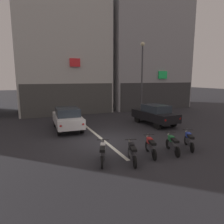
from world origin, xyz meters
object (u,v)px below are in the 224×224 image
car_grey_down_street (79,102)px  motorcycle_white_row_leftmost (103,153)px  street_lamp (142,73)px  motorcycle_blue_row_rightmost (189,140)px  motorcycle_green_row_right_mid (173,144)px  car_white_crossing_near (67,118)px  car_black_parked_kerbside (155,114)px  motorcycle_red_row_centre (151,146)px  motorcycle_black_row_left_mid (132,152)px

car_grey_down_street → motorcycle_white_row_leftmost: (-2.68, -15.53, -0.43)m
street_lamp → motorcycle_blue_row_rightmost: size_ratio=4.56×
motorcycle_green_row_right_mid → motorcycle_blue_row_rightmost: (1.23, 0.15, 0.00)m
motorcycle_blue_row_rightmost → car_white_crossing_near: bearing=129.1°
car_black_parked_kerbside → motorcycle_white_row_leftmost: bearing=-140.6°
car_grey_down_street → car_black_parked_kerbside: bearing=-69.7°
car_white_crossing_near → motorcycle_blue_row_rightmost: car_white_crossing_near is taller
motorcycle_white_row_leftmost → motorcycle_red_row_centre: 2.45m
car_white_crossing_near → motorcycle_white_row_leftmost: bearing=-86.7°
motorcycle_red_row_centre → motorcycle_blue_row_rightmost: size_ratio=1.08×
car_black_parked_kerbside → street_lamp: street_lamp is taller
street_lamp → motorcycle_black_row_left_mid: bearing=-123.3°
street_lamp → motorcycle_blue_row_rightmost: street_lamp is taller
car_grey_down_street → street_lamp: size_ratio=0.61×
car_grey_down_street → motorcycle_black_row_left_mid: 16.07m
street_lamp → motorcycle_black_row_left_mid: street_lamp is taller
motorcycle_red_row_centre → motorcycle_green_row_right_mid: bearing=-6.0°
car_black_parked_kerbside → car_white_crossing_near: bearing=171.0°
motorcycle_blue_row_rightmost → car_black_parked_kerbside: bearing=73.9°
motorcycle_white_row_leftmost → motorcycle_green_row_right_mid: size_ratio=0.97×
car_grey_down_street → motorcycle_green_row_right_mid: (0.99, -15.76, -0.43)m
car_white_crossing_near → street_lamp: bearing=11.7°
car_grey_down_street → motorcycle_blue_row_rightmost: bearing=-81.9°
motorcycle_black_row_left_mid → motorcycle_blue_row_rightmost: 3.69m
motorcycle_white_row_leftmost → motorcycle_red_row_centre: size_ratio=0.97×
car_white_crossing_near → motorcycle_black_row_left_mid: size_ratio=2.57×
car_black_parked_kerbside → motorcycle_blue_row_rightmost: bearing=-106.1°
car_black_parked_kerbside → motorcycle_green_row_right_mid: 6.21m
car_grey_down_street → motorcycle_red_row_centre: 15.64m
car_black_parked_kerbside → motorcycle_green_row_right_mid: size_ratio=2.61×
motorcycle_black_row_left_mid → motorcycle_blue_row_rightmost: size_ratio=1.07×
motorcycle_blue_row_rightmost → street_lamp: bearing=77.2°
car_white_crossing_near → car_black_parked_kerbside: size_ratio=0.98×
motorcycle_black_row_left_mid → car_grey_down_street: bearing=84.8°
car_grey_down_street → motorcycle_black_row_left_mid: size_ratio=2.58×
car_grey_down_street → motorcycle_black_row_left_mid: car_grey_down_street is taller
car_black_parked_kerbside → motorcycle_blue_row_rightmost: car_black_parked_kerbside is taller
motorcycle_green_row_right_mid → car_grey_down_street: bearing=93.6°
car_white_crossing_near → car_grey_down_street: 9.63m
motorcycle_white_row_leftmost → motorcycle_red_row_centre: same height
car_black_parked_kerbside → street_lamp: 4.16m
street_lamp → motorcycle_white_row_leftmost: street_lamp is taller
street_lamp → motorcycle_blue_row_rightmost: (-1.80, -7.93, -3.72)m
motorcycle_red_row_centre → car_white_crossing_near: bearing=113.4°
motorcycle_blue_row_rightmost → motorcycle_green_row_right_mid: bearing=-172.9°
motorcycle_white_row_leftmost → motorcycle_blue_row_rightmost: size_ratio=1.04×
car_grey_down_street → street_lamp: bearing=-62.4°
car_white_crossing_near → motorcycle_white_row_leftmost: car_white_crossing_near is taller
motorcycle_green_row_right_mid → car_white_crossing_near: bearing=121.4°
motorcycle_red_row_centre → motorcycle_green_row_right_mid: size_ratio=1.00×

